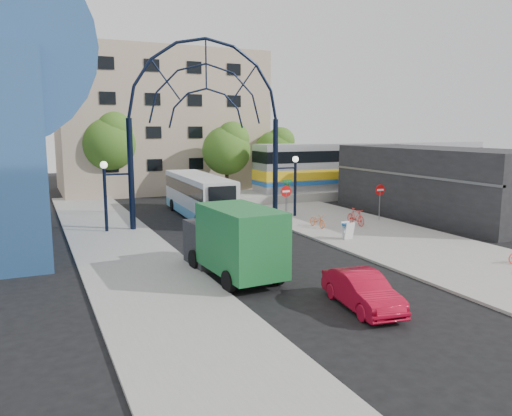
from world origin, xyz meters
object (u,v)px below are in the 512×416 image
city_bus (199,195)px  green_truck (232,241)px  do_not_enter_sign (380,193)px  train_car (376,164)px  tree_north_a (228,148)px  tree_north_c (276,149)px  stop_sign (286,195)px  black_suv (238,230)px  red_sedan (362,290)px  bike_near_a (318,220)px  tree_north_b (109,141)px  bike_near_b (356,217)px  street_name_sign (287,191)px  sandwich_board (348,228)px  gateway_arch (206,94)px

city_bus → green_truck: (-3.31, -14.76, -0.01)m
do_not_enter_sign → train_car: (9.00, 12.00, 0.93)m
city_bus → green_truck: bearing=-100.2°
tree_north_a → tree_north_c: bearing=18.4°
stop_sign → black_suv: bearing=-146.6°
do_not_enter_sign → red_sedan: do_not_enter_sign is taller
black_suv → bike_near_a: (5.85, 0.86, -0.06)m
tree_north_b → city_bus: bearing=-71.7°
green_truck → black_suv: size_ratio=1.46×
tree_north_c → city_bus: bearing=-137.4°
bike_near_b → black_suv: bearing=-178.0°
bike_near_a → train_car: bearing=38.3°
tree_north_c → city_bus: tree_north_c is taller
tree_north_a → tree_north_c: (6.00, 2.00, -0.33)m
street_name_sign → tree_north_b: (-9.08, 17.33, 3.14)m
train_car → tree_north_a: 14.52m
tree_north_c → bike_near_a: bearing=-108.9°
tree_north_c → tree_north_a: bearing=-161.6°
bike_near_a → sandwich_board: bearing=-97.0°
tree_north_c → black_suv: 22.88m
black_suv → red_sedan: (-0.21, -12.05, 0.05)m
sandwich_board → city_bus: 12.34m
stop_sign → tree_north_c: 17.68m
city_bus → red_sedan: city_bus is taller
train_car → green_truck: train_car is taller
gateway_arch → street_name_sign: gateway_arch is taller
tree_north_a → street_name_sign: bearing=-94.0°
sandwich_board → green_truck: size_ratio=0.16×
tree_north_b → bike_near_b: tree_north_b is taller
stop_sign → do_not_enter_sign: (6.20, -2.00, -0.02)m
tree_north_a → black_suv: (-6.09, -17.07, -4.00)m
tree_north_a → tree_north_b: tree_north_b is taller
tree_north_b → city_bus: 13.98m
train_car → city_bus: train_car is taller
train_car → green_truck: size_ratio=3.94×
sandwich_board → tree_north_a: bearing=88.5°
green_truck → black_suv: 7.22m
tree_north_c → bike_near_b: (-3.63, -18.70, -3.61)m
gateway_arch → do_not_enter_sign: 13.43m
red_sedan → bike_near_b: red_sedan is taller
stop_sign → city_bus: city_bus is taller
tree_north_a → train_car: bearing=-15.8°
tree_north_b → green_truck: bearing=-88.1°
city_bus → tree_north_b: bearing=110.8°
tree_north_c → green_truck: 29.81m
do_not_enter_sign → sandwich_board: bearing=-143.3°
sandwich_board → red_sedan: red_sedan is taller
sandwich_board → green_truck: 9.32m
gateway_arch → stop_sign: bearing=-22.6°
gateway_arch → do_not_enter_sign: bearing=-20.0°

